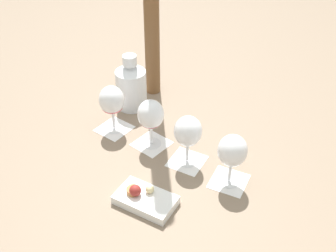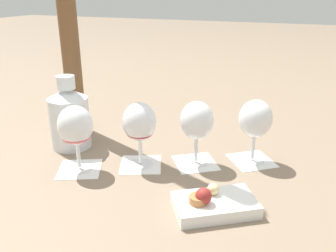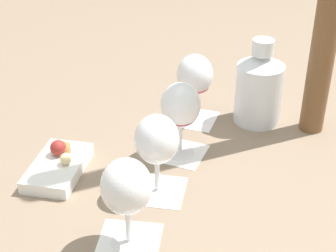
# 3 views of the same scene
# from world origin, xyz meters

# --- Properties ---
(ground_plane) EXTENTS (8.00, 8.00, 0.00)m
(ground_plane) POSITION_xyz_m (0.00, 0.00, 0.00)
(ground_plane) COLOR #7F6B56
(tasting_card_0) EXTENTS (0.13, 0.14, 0.00)m
(tasting_card_0) POSITION_xyz_m (-0.19, -0.11, 0.00)
(tasting_card_0) COLOR white
(tasting_card_0) RESTS_ON ground_plane
(tasting_card_1) EXTENTS (0.13, 0.13, 0.00)m
(tasting_card_1) POSITION_xyz_m (-0.06, -0.03, 0.00)
(tasting_card_1) COLOR white
(tasting_card_1) RESTS_ON ground_plane
(tasting_card_2) EXTENTS (0.14, 0.14, 0.00)m
(tasting_card_2) POSITION_xyz_m (0.06, 0.03, 0.00)
(tasting_card_2) COLOR white
(tasting_card_2) RESTS_ON ground_plane
(tasting_card_3) EXTENTS (0.14, 0.14, 0.00)m
(tasting_card_3) POSITION_xyz_m (0.19, 0.09, 0.00)
(tasting_card_3) COLOR white
(tasting_card_3) RESTS_ON ground_plane
(wine_glass_0) EXTENTS (0.08, 0.08, 0.16)m
(wine_glass_0) POSITION_xyz_m (-0.19, -0.11, 0.11)
(wine_glass_0) COLOR white
(wine_glass_0) RESTS_ON tasting_card_0
(wine_glass_1) EXTENTS (0.08, 0.08, 0.16)m
(wine_glass_1) POSITION_xyz_m (-0.06, -0.03, 0.11)
(wine_glass_1) COLOR white
(wine_glass_1) RESTS_ON tasting_card_1
(wine_glass_2) EXTENTS (0.08, 0.08, 0.16)m
(wine_glass_2) POSITION_xyz_m (0.06, 0.03, 0.11)
(wine_glass_2) COLOR white
(wine_glass_2) RESTS_ON tasting_card_2
(wine_glass_3) EXTENTS (0.08, 0.08, 0.16)m
(wine_glass_3) POSITION_xyz_m (0.19, 0.09, 0.11)
(wine_glass_3) COLOR white
(wine_glass_3) RESTS_ON tasting_card_3
(ceramic_vase) EXTENTS (0.11, 0.11, 0.20)m
(ceramic_vase) POSITION_xyz_m (-0.29, 0.00, 0.09)
(ceramic_vase) COLOR silver
(ceramic_vase) RESTS_ON ground_plane
(snack_dish) EXTENTS (0.19, 0.17, 0.06)m
(snack_dish) POSITION_xyz_m (0.15, -0.15, 0.02)
(snack_dish) COLOR white
(snack_dish) RESTS_ON ground_plane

